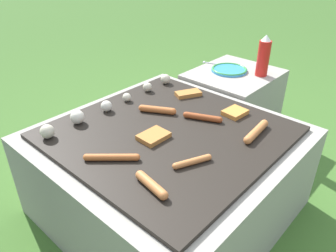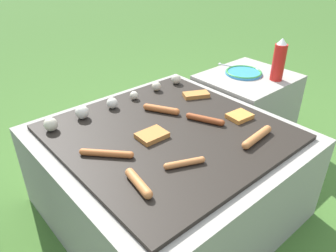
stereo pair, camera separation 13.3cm
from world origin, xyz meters
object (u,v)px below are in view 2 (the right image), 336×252
at_px(plate_colorful, 244,73).
at_px(condiment_bottle, 279,60).
at_px(fork_utensil, 231,66).
at_px(sausage_front_center, 106,153).

bearing_deg(plate_colorful, condiment_bottle, -69.19).
distance_m(plate_colorful, condiment_bottle, 0.21).
height_order(plate_colorful, fork_utensil, plate_colorful).
relative_size(condiment_bottle, fork_utensil, 1.33).
relative_size(sausage_front_center, fork_utensil, 0.90).
bearing_deg(fork_utensil, sausage_front_center, -163.93).
height_order(condiment_bottle, fork_utensil, condiment_bottle).
distance_m(sausage_front_center, fork_utensil, 1.11).
bearing_deg(sausage_front_center, fork_utensil, 16.07).
height_order(sausage_front_center, plate_colorful, sausage_front_center).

